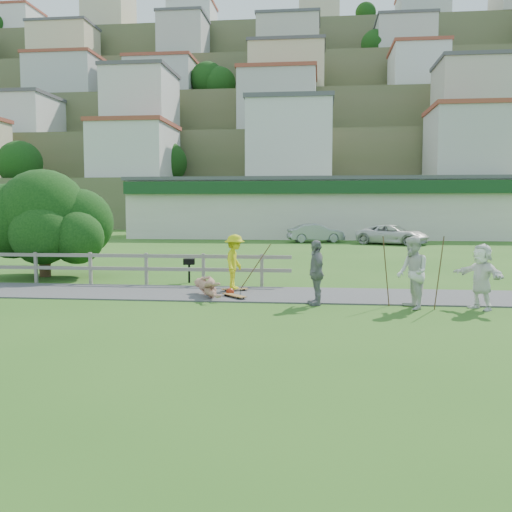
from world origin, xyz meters
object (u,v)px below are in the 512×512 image
object	(u,v)px
skater_fallen	(208,287)
spectator_a	(412,273)
spectator_b	(316,273)
car_white	(393,235)
car_silver	(316,233)
spectator_d	(481,277)
bbq	(189,271)
tree	(44,235)
skater_rider	(235,265)

from	to	relation	value
skater_fallen	spectator_a	xyz separation A→B (m)	(5.69, -1.23, 0.63)
spectator_b	car_white	xyz separation A→B (m)	(5.23, 25.54, -0.19)
spectator_a	spectator_b	distance (m)	2.54
spectator_b	car_silver	xyz separation A→B (m)	(-0.19, 27.38, -0.21)
spectator_a	car_white	distance (m)	26.04
skater_fallen	spectator_b	bearing A→B (deg)	-42.48
spectator_b	spectator_d	distance (m)	4.31
spectator_a	spectator_b	world-z (taller)	spectator_a
car_silver	car_white	xyz separation A→B (m)	(5.43, -1.84, 0.01)
skater_fallen	car_silver	distance (m)	26.69
skater_fallen	car_silver	world-z (taller)	car_silver
car_silver	spectator_d	bearing A→B (deg)	174.11
bbq	car_white	bearing A→B (deg)	56.61
spectator_a	tree	distance (m)	14.08
skater_fallen	spectator_d	world-z (taller)	spectator_d
skater_rider	spectator_a	distance (m)	5.63
spectator_d	car_white	distance (m)	25.78
bbq	skater_rider	bearing A→B (deg)	-54.96
skater_rider	spectator_a	world-z (taller)	spectator_a
spectator_a	car_silver	distance (m)	27.88
car_white	car_silver	bearing A→B (deg)	95.80
spectator_d	car_silver	distance (m)	27.97
spectator_b	spectator_d	xyz separation A→B (m)	(4.30, -0.23, -0.02)
car_white	tree	bearing A→B (deg)	167.03
spectator_a	car_white	xyz separation A→B (m)	(2.72, 25.90, -0.26)
skater_rider	bbq	xyz separation A→B (m)	(-1.93, 1.99, -0.43)
car_white	bbq	distance (m)	23.57
tree	bbq	world-z (taller)	tree
skater_fallen	tree	distance (m)	8.51
bbq	car_silver	bearing A→B (deg)	70.54
car_white	spectator_d	bearing A→B (deg)	-157.50
spectator_b	spectator_a	bearing A→B (deg)	68.04
skater_fallen	tree	size ratio (longest dim) A/B	0.33
skater_fallen	car_silver	xyz separation A→B (m)	(2.98, 26.52, 0.35)
skater_rider	spectator_d	distance (m)	7.24
skater_rider	car_white	bearing A→B (deg)	-13.18
spectator_a	car_silver	bearing A→B (deg)	173.96
skater_rider	spectator_a	xyz separation A→B (m)	(5.08, -2.43, 0.10)
spectator_b	car_white	bearing A→B (deg)	154.59
spectator_b	car_white	distance (m)	26.07
spectator_a	spectator_d	xyz separation A→B (m)	(1.78, 0.13, -0.09)
spectator_b	car_white	size ratio (longest dim) A/B	0.36
tree	skater_fallen	bearing A→B (deg)	-30.88
skater_rider	spectator_a	bearing A→B (deg)	-110.43
spectator_d	tree	world-z (taller)	tree
skater_fallen	tree	world-z (taller)	tree
skater_rider	tree	distance (m)	8.47
spectator_d	bbq	size ratio (longest dim) A/B	2.03
car_silver	bbq	size ratio (longest dim) A/B	4.87
car_silver	skater_fallen	bearing A→B (deg)	158.45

